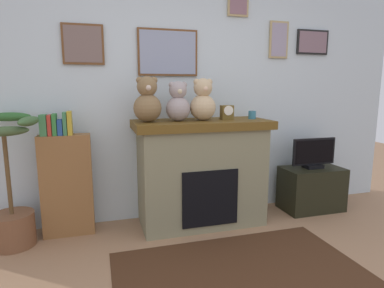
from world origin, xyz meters
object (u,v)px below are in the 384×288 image
(candle_jar, at_px, (252,115))
(teddy_bear_brown, at_px, (203,102))
(bookshelf, at_px, (66,181))
(potted_plant, at_px, (11,206))
(teddy_bear_grey, at_px, (147,102))
(fireplace, at_px, (201,172))
(teddy_bear_tan, at_px, (178,103))
(television, at_px, (314,154))
(tv_stand, at_px, (311,189))
(mantel_clock, at_px, (227,112))

(candle_jar, bearing_deg, teddy_bear_brown, -179.94)
(bookshelf, relative_size, potted_plant, 1.01)
(teddy_bear_brown, bearing_deg, potted_plant, -179.86)
(bookshelf, relative_size, teddy_bear_grey, 2.78)
(fireplace, distance_m, teddy_bear_brown, 0.71)
(fireplace, xyz_separation_m, teddy_bear_brown, (0.01, -0.02, 0.71))
(teddy_bear_tan, bearing_deg, television, 0.16)
(fireplace, bearing_deg, teddy_bear_brown, -63.98)
(potted_plant, relative_size, teddy_bear_grey, 2.76)
(tv_stand, relative_size, candle_jar, 8.03)
(bookshelf, height_order, teddy_bear_grey, teddy_bear_grey)
(candle_jar, xyz_separation_m, teddy_bear_tan, (-0.79, -0.00, 0.13))
(fireplace, xyz_separation_m, candle_jar, (0.54, -0.02, 0.57))
(bookshelf, bearing_deg, television, -2.21)
(fireplace, height_order, potted_plant, potted_plant)
(fireplace, bearing_deg, teddy_bear_grey, -178.05)
(teddy_bear_grey, bearing_deg, bookshelf, 172.11)
(tv_stand, distance_m, teddy_bear_grey, 2.12)
(bookshelf, height_order, candle_jar, bookshelf)
(potted_plant, distance_m, teddy_bear_grey, 1.50)
(fireplace, height_order, tv_stand, fireplace)
(bookshelf, bearing_deg, potted_plant, -166.27)
(tv_stand, bearing_deg, mantel_clock, -179.63)
(potted_plant, height_order, candle_jar, potted_plant)
(teddy_bear_grey, height_order, teddy_bear_brown, teddy_bear_grey)
(potted_plant, xyz_separation_m, teddy_bear_grey, (1.21, 0.00, 0.89))
(television, height_order, mantel_clock, mantel_clock)
(bookshelf, bearing_deg, mantel_clock, -3.91)
(bookshelf, xyz_separation_m, teddy_bear_grey, (0.76, -0.11, 0.73))
(bookshelf, height_order, tv_stand, bookshelf)
(teddy_bear_tan, bearing_deg, potted_plant, -179.84)
(fireplace, distance_m, candle_jar, 0.79)
(mantel_clock, bearing_deg, fireplace, 175.79)
(tv_stand, xyz_separation_m, teddy_bear_grey, (-1.86, -0.01, 1.01))
(potted_plant, xyz_separation_m, television, (3.07, 0.01, 0.28))
(tv_stand, bearing_deg, television, -90.00)
(bookshelf, distance_m, mantel_clock, 1.68)
(candle_jar, height_order, teddy_bear_brown, teddy_bear_brown)
(mantel_clock, bearing_deg, potted_plant, -179.91)
(television, relative_size, teddy_bear_tan, 1.39)
(fireplace, height_order, teddy_bear_tan, teddy_bear_tan)
(potted_plant, bearing_deg, teddy_bear_tan, 0.16)
(candle_jar, bearing_deg, mantel_clock, -179.66)
(bookshelf, height_order, television, bookshelf)
(television, height_order, candle_jar, candle_jar)
(mantel_clock, height_order, teddy_bear_grey, teddy_bear_grey)
(fireplace, relative_size, potted_plant, 1.15)
(television, distance_m, teddy_bear_brown, 1.45)
(potted_plant, distance_m, television, 3.09)
(potted_plant, xyz_separation_m, teddy_bear_brown, (1.76, 0.00, 0.88))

